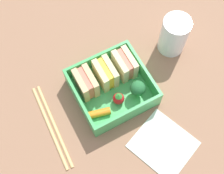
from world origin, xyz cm
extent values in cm
cube|color=#91684D|center=(0.00, 0.00, -1.00)|extent=(120.00, 120.00, 2.00)
cube|color=#42AE5B|center=(0.00, 0.00, 0.60)|extent=(15.65, 14.78, 1.20)
cube|color=#42AE5B|center=(0.00, 7.09, 3.21)|extent=(15.65, 0.60, 4.01)
cube|color=#42AE5B|center=(0.00, -7.09, 3.21)|extent=(15.65, 0.60, 4.01)
cube|color=#42AE5B|center=(-7.52, 0.00, 3.21)|extent=(0.60, 13.58, 4.01)
cube|color=#42AE5B|center=(7.52, 0.00, 3.21)|extent=(0.60, 13.58, 4.01)
cube|color=#DFB37D|center=(-5.80, 2.92, 3.89)|extent=(1.18, 5.84, 5.39)
cube|color=#D87259|center=(-4.62, 2.92, 3.89)|extent=(1.18, 5.37, 4.96)
cube|color=#DFB37D|center=(-3.43, 2.92, 3.89)|extent=(1.18, 5.84, 5.39)
cube|color=beige|center=(-1.18, 2.92, 3.89)|extent=(1.18, 5.84, 5.39)
cube|color=yellow|center=(0.00, 2.92, 3.89)|extent=(1.18, 5.37, 4.96)
cube|color=beige|center=(1.18, 2.92, 3.89)|extent=(1.18, 5.84, 5.39)
cube|color=beige|center=(3.43, 2.92, 3.89)|extent=(1.18, 5.84, 5.39)
cube|color=#D87259|center=(4.62, 2.92, 3.89)|extent=(1.18, 5.37, 4.96)
cube|color=beige|center=(5.80, 2.92, 3.89)|extent=(1.18, 5.84, 5.39)
cylinder|color=orange|center=(-4.90, -3.68, 1.98)|extent=(4.75, 2.61, 1.56)
sphere|color=red|center=(0.21, -2.90, 2.44)|extent=(2.49, 2.49, 2.49)
cone|color=#2D8231|center=(0.21, -2.90, 3.99)|extent=(1.49, 1.49, 0.60)
cylinder|color=#8BC46D|center=(4.29, -3.28, 2.02)|extent=(1.02, 1.02, 1.64)
sphere|color=#266935|center=(4.29, -3.28, 3.99)|extent=(3.28, 3.28, 3.28)
cylinder|color=tan|center=(-15.37, -0.90, 0.35)|extent=(1.44, 19.52, 0.70)
cylinder|color=tan|center=(-14.29, -0.94, 0.35)|extent=(1.44, 19.52, 0.70)
cylinder|color=white|center=(17.61, 3.82, 4.69)|extent=(6.15, 6.15, 9.39)
cube|color=silver|center=(3.70, -15.30, 0.20)|extent=(14.08, 14.58, 0.40)
camera|label=1|loc=(-12.59, -23.40, 63.19)|focal=50.00mm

